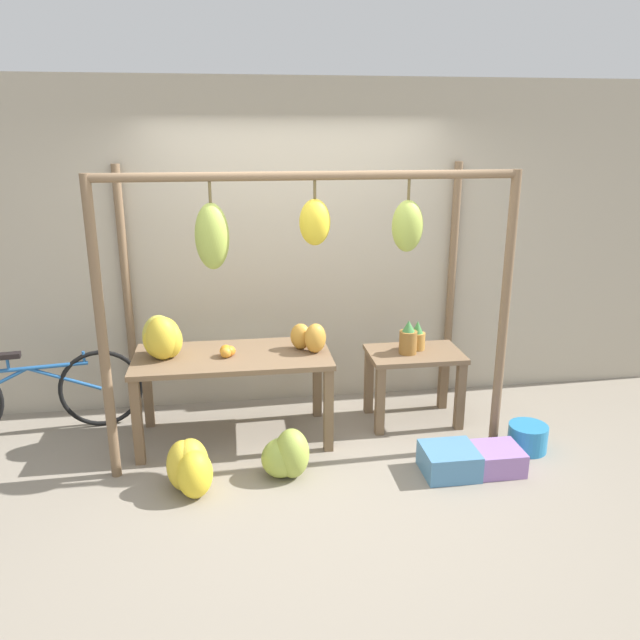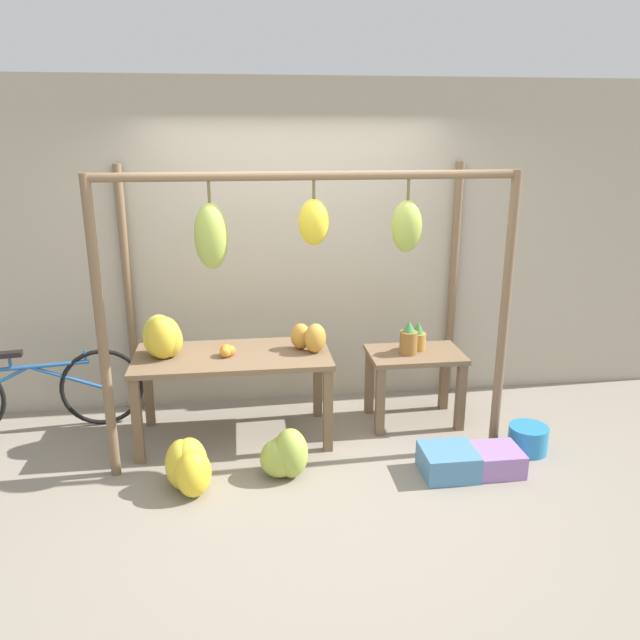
{
  "view_description": "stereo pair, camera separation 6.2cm",
  "coord_description": "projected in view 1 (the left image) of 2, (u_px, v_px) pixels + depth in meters",
  "views": [
    {
      "loc": [
        -0.54,
        -3.94,
        2.38
      ],
      "look_at": [
        0.12,
        0.65,
        0.96
      ],
      "focal_mm": 35.0,
      "sensor_mm": 36.0,
      "label": 1
    },
    {
      "loc": [
        -0.48,
        -3.95,
        2.38
      ],
      "look_at": [
        0.12,
        0.65,
        0.96
      ],
      "focal_mm": 35.0,
      "sensor_mm": 36.0,
      "label": 2
    }
  ],
  "objects": [
    {
      "name": "stall_awning",
      "position": [
        303.0,
        259.0,
        4.46
      ],
      "size": [
        2.91,
        1.26,
        2.12
      ],
      "color": "brown",
      "rests_on": "ground_plane"
    },
    {
      "name": "display_table_side",
      "position": [
        414.0,
        368.0,
        5.2
      ],
      "size": [
        0.77,
        0.52,
        0.62
      ],
      "color": "brown",
      "rests_on": "ground_plane"
    },
    {
      "name": "parked_bicycle",
      "position": [
        31.0,
        394.0,
        5.0
      ],
      "size": [
        1.72,
        0.29,
        0.71
      ],
      "color": "black",
      "rests_on": "ground_plane"
    },
    {
      "name": "blue_bucket",
      "position": [
        528.0,
        438.0,
        4.81
      ],
      "size": [
        0.3,
        0.3,
        0.21
      ],
      "color": "teal",
      "rests_on": "ground_plane"
    },
    {
      "name": "pineapple_cluster",
      "position": [
        412.0,
        338.0,
        5.13
      ],
      "size": [
        0.24,
        0.23,
        0.28
      ],
      "color": "olive",
      "rests_on": "display_table_side"
    },
    {
      "name": "display_table_main",
      "position": [
        233.0,
        367.0,
        4.86
      ],
      "size": [
        1.51,
        0.72,
        0.71
      ],
      "color": "brown",
      "rests_on": "ground_plane"
    },
    {
      "name": "ground_plane",
      "position": [
        316.0,
        474.0,
        4.5
      ],
      "size": [
        20.0,
        20.0,
        0.0
      ],
      "primitive_type": "plane",
      "color": "gray"
    },
    {
      "name": "banana_pile_ground_right",
      "position": [
        287.0,
        455.0,
        4.43
      ],
      "size": [
        0.4,
        0.37,
        0.36
      ],
      "color": "#9EB247",
      "rests_on": "ground_plane"
    },
    {
      "name": "fruit_crate_white",
      "position": [
        449.0,
        461.0,
        4.49
      ],
      "size": [
        0.38,
        0.36,
        0.2
      ],
      "color": "#4C84B2",
      "rests_on": "ground_plane"
    },
    {
      "name": "banana_pile_on_table",
      "position": [
        162.0,
        338.0,
        4.72
      ],
      "size": [
        0.38,
        0.36,
        0.34
      ],
      "color": "gold",
      "rests_on": "display_table_main"
    },
    {
      "name": "fruit_crate_purple",
      "position": [
        496.0,
        459.0,
        4.54
      ],
      "size": [
        0.34,
        0.32,
        0.18
      ],
      "color": "#9970B7",
      "rests_on": "ground_plane"
    },
    {
      "name": "papaya_pile",
      "position": [
        309.0,
        337.0,
        4.88
      ],
      "size": [
        0.32,
        0.3,
        0.24
      ],
      "color": "gold",
      "rests_on": "display_table_main"
    },
    {
      "name": "orange_pile",
      "position": [
        227.0,
        351.0,
        4.78
      ],
      "size": [
        0.12,
        0.13,
        0.09
      ],
      "color": "orange",
      "rests_on": "display_table_main"
    },
    {
      "name": "shop_wall_back",
      "position": [
        294.0,
        247.0,
        5.42
      ],
      "size": [
        8.0,
        0.08,
        2.8
      ],
      "color": "#B2A893",
      "rests_on": "ground_plane"
    },
    {
      "name": "banana_pile_ground_left",
      "position": [
        189.0,
        467.0,
        4.26
      ],
      "size": [
        0.37,
        0.49,
        0.37
      ],
      "color": "gold",
      "rests_on": "ground_plane"
    }
  ]
}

